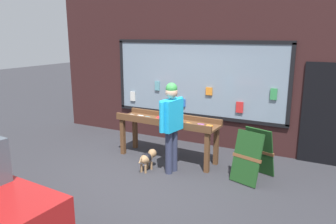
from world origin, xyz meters
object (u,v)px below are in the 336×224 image
object	(u,v)px
person_browsing	(171,120)
small_dog	(147,158)
sandwich_board_sign	(253,154)
display_table_main	(167,125)

from	to	relation	value
person_browsing	small_dog	world-z (taller)	person_browsing
person_browsing	sandwich_board_sign	xyz separation A→B (m)	(1.48, 0.42, -0.57)
display_table_main	person_browsing	bearing A→B (deg)	-55.77
sandwich_board_sign	small_dog	bearing A→B (deg)	-146.65
display_table_main	sandwich_board_sign	xyz separation A→B (m)	(1.88, -0.16, -0.28)
person_browsing	sandwich_board_sign	world-z (taller)	person_browsing
small_dog	display_table_main	bearing A→B (deg)	-1.80
display_table_main	small_dog	distance (m)	0.88
person_browsing	sandwich_board_sign	distance (m)	1.64
small_dog	sandwich_board_sign	bearing A→B (deg)	-70.70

